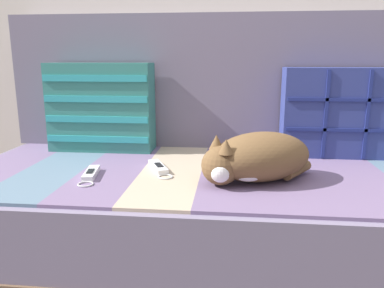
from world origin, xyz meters
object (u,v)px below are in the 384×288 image
(throw_pillow_quilted, at_px, (341,113))
(sleeping_cat, at_px, (255,158))
(throw_pillow_striped, at_px, (101,107))
(couch, at_px, (202,217))
(game_remote_far, at_px, (159,168))
(game_remote_near, at_px, (91,174))

(throw_pillow_quilted, xyz_separation_m, sleeping_cat, (-0.35, -0.36, -0.10))
(throw_pillow_striped, bearing_deg, sleeping_cat, -30.39)
(couch, height_order, sleeping_cat, sleeping_cat)
(sleeping_cat, bearing_deg, game_remote_far, 165.22)
(throw_pillow_striped, bearing_deg, throw_pillow_quilted, 0.03)
(game_remote_far, bearing_deg, sleeping_cat, -14.78)
(couch, xyz_separation_m, game_remote_far, (-0.15, -0.06, 0.20))
(couch, height_order, throw_pillow_striped, throw_pillow_striped)
(game_remote_far, bearing_deg, throw_pillow_striped, 136.64)
(throw_pillow_striped, xyz_separation_m, sleeping_cat, (0.61, -0.36, -0.11))
(throw_pillow_striped, distance_m, sleeping_cat, 0.72)
(sleeping_cat, relative_size, game_remote_near, 2.05)
(sleeping_cat, xyz_separation_m, game_remote_near, (-0.53, -0.01, -0.07))
(couch, relative_size, game_remote_near, 9.22)
(throw_pillow_striped, xyz_separation_m, game_remote_far, (0.29, -0.27, -0.17))
(game_remote_far, bearing_deg, game_remote_near, -154.94)
(sleeping_cat, relative_size, game_remote_far, 2.00)
(couch, bearing_deg, throw_pillow_quilted, 22.69)
(game_remote_near, bearing_deg, game_remote_far, 25.06)
(throw_pillow_quilted, height_order, game_remote_near, throw_pillow_quilted)
(throw_pillow_quilted, distance_m, game_remote_far, 0.74)
(couch, bearing_deg, throw_pillow_striped, 153.53)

